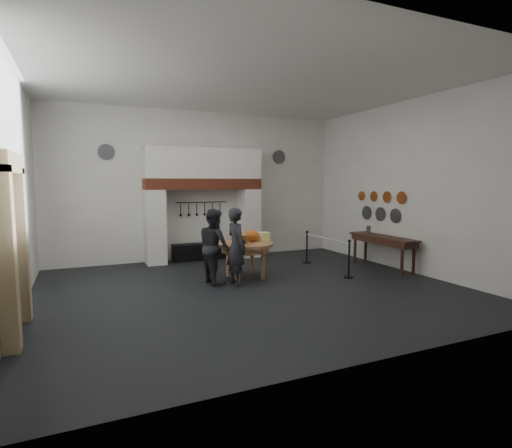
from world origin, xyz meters
name	(u,v)px	position (x,y,z in m)	size (l,w,h in m)	color
floor	(252,289)	(0.00, 0.00, 0.00)	(9.00, 8.00, 0.02)	black
ceiling	(251,81)	(0.00, 0.00, 4.50)	(9.00, 8.00, 0.02)	silver
wall_back	(200,186)	(0.00, 4.00, 2.25)	(9.00, 0.02, 4.50)	silver
wall_front	(377,191)	(0.00, -4.00, 2.25)	(9.00, 0.02, 4.50)	silver
wall_left	(11,189)	(-4.50, 0.00, 2.25)	(0.02, 8.00, 4.50)	silver
wall_right	(409,187)	(4.50, 0.00, 2.25)	(0.02, 8.00, 4.50)	silver
chimney_pier_left	(155,227)	(-1.48, 3.65, 1.07)	(0.55, 0.70, 2.15)	silver
chimney_pier_right	(249,223)	(1.48, 3.65, 1.07)	(0.55, 0.70, 2.15)	silver
hearth_brick_band	(204,184)	(0.00, 3.65, 2.31)	(3.50, 0.72, 0.32)	#9E442B
chimney_hood	(203,163)	(0.00, 3.65, 2.92)	(3.50, 0.70, 0.90)	silver
iron_range	(204,251)	(0.00, 3.72, 0.25)	(1.90, 0.45, 0.50)	black
utensil_rail	(201,202)	(0.00, 3.92, 1.75)	(0.02, 0.02, 1.60)	black
door_recess	(8,256)	(-4.47, -1.00, 1.25)	(0.04, 1.10, 2.50)	black
door_jamb_near	(7,260)	(-4.38, -1.70, 1.30)	(0.22, 0.30, 2.60)	tan
door_jamb_far	(20,246)	(-4.38, -0.30, 1.30)	(0.22, 0.30, 2.60)	tan
door_lintel	(9,163)	(-4.38, -1.00, 2.65)	(0.22, 1.70, 0.30)	tan
wall_plaque	(23,222)	(-4.45, 0.80, 1.60)	(0.05, 0.34, 0.44)	gold
work_table	(245,244)	(0.28, 1.03, 0.84)	(1.39, 1.39, 0.07)	tan
pumpkin	(251,236)	(0.48, 1.13, 1.03)	(0.36, 0.36, 0.31)	#D4511E
cheese_block_big	(265,237)	(0.78, 0.98, 0.99)	(0.22, 0.22, 0.24)	#FEF998
cheese_block_small	(259,236)	(0.76, 1.28, 0.97)	(0.18, 0.18, 0.20)	#FAE395
wicker_basket	(242,239)	(0.13, 0.88, 0.98)	(0.32, 0.32, 0.22)	olive
bread_loaf	(236,238)	(0.18, 1.38, 0.94)	(0.31, 0.18, 0.13)	olive
visitor_near	(236,247)	(-0.19, 0.45, 0.89)	(0.65, 0.43, 1.79)	black
visitor_far	(214,246)	(-0.59, 0.85, 0.88)	(0.85, 0.66, 1.75)	#222327
side_table	(383,237)	(4.10, 0.46, 0.87)	(0.55, 2.20, 0.06)	#3D2216
pewter_jug	(368,230)	(4.10, 1.06, 1.01)	(0.12, 0.12, 0.22)	#49494E
copper_pan_a	(401,198)	(4.46, 0.20, 1.95)	(0.34, 0.34, 0.03)	#C6662D
copper_pan_b	(387,197)	(4.46, 0.75, 1.95)	(0.32, 0.32, 0.03)	#C6662D
copper_pan_c	(374,196)	(4.46, 1.30, 1.95)	(0.30, 0.30, 0.03)	#C6662D
copper_pan_d	(362,196)	(4.46, 1.85, 1.95)	(0.28, 0.28, 0.03)	#C6662D
pewter_plate_left	(395,216)	(4.46, 0.40, 1.45)	(0.40, 0.40, 0.03)	#4C4C51
pewter_plate_mid	(380,214)	(4.46, 1.00, 1.45)	(0.40, 0.40, 0.03)	#4C4C51
pewter_plate_right	(367,213)	(4.46, 1.60, 1.45)	(0.40, 0.40, 0.03)	#4C4C51
pewter_plate_back_left	(106,152)	(-2.70, 3.96, 3.20)	(0.44, 0.44, 0.03)	#4C4C51
pewter_plate_back_right	(279,157)	(2.70, 3.96, 3.20)	(0.44, 0.44, 0.03)	#4C4C51
barrier_post_near	(349,260)	(2.61, -0.04, 0.45)	(0.05, 0.05, 0.90)	black
barrier_post_far	(307,248)	(2.61, 1.96, 0.45)	(0.05, 0.05, 0.90)	black
barrier_rope	(326,239)	(2.61, 0.96, 0.85)	(0.04, 0.04, 2.00)	silver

